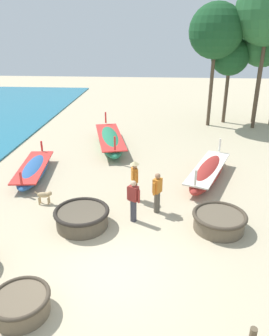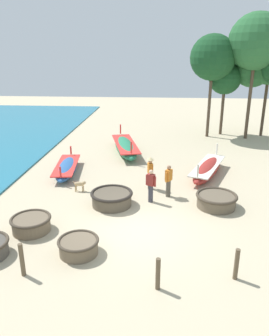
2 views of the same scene
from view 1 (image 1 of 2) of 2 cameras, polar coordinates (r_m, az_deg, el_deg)
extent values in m
plane|color=#BCAD8C|center=(9.74, -3.89, -17.29)|extent=(80.00, 80.00, 0.00)
cylinder|color=brown|center=(11.60, 14.49, -9.08)|extent=(1.70, 1.70, 0.54)
torus|color=#42382B|center=(11.46, 14.62, -7.94)|extent=(1.84, 1.84, 0.14)
cylinder|color=brown|center=(11.52, -9.12, -8.71)|extent=(1.77, 1.77, 0.58)
torus|color=#28231E|center=(11.37, -9.21, -7.47)|extent=(1.91, 1.91, 0.14)
cylinder|color=brown|center=(8.85, -19.10, -21.67)|extent=(1.32, 1.32, 0.50)
torus|color=#42382B|center=(8.68, -19.33, -20.48)|extent=(1.42, 1.42, 0.11)
ellipsoid|color=#285693|center=(15.82, -17.13, -0.34)|extent=(1.59, 4.32, 0.58)
cube|color=red|center=(15.75, -17.21, 0.28)|extent=(1.59, 3.99, 0.06)
cylinder|color=red|center=(17.40, -15.86, 3.70)|extent=(0.10, 0.10, 0.52)
cylinder|color=red|center=(13.92, -19.19, -1.64)|extent=(0.10, 0.10, 0.52)
ellipsoid|color=maroon|center=(15.03, 12.66, -0.78)|extent=(2.64, 4.71, 0.73)
cube|color=silver|center=(14.94, 12.74, 0.04)|extent=(2.54, 4.37, 0.06)
cylinder|color=silver|center=(16.77, 14.63, 3.90)|extent=(0.10, 0.10, 0.65)
cylinder|color=silver|center=(12.86, 10.58, -1.66)|extent=(0.10, 0.10, 0.65)
ellipsoid|color=#237551|center=(18.89, -4.28, 4.80)|extent=(2.57, 5.71, 0.78)
cube|color=red|center=(18.81, -4.31, 5.53)|extent=(2.51, 5.29, 0.06)
cylinder|color=red|center=(21.15, -5.04, 8.74)|extent=(0.10, 0.10, 0.71)
cylinder|color=red|center=(16.25, -3.45, 4.33)|extent=(0.10, 0.10, 0.71)
cylinder|color=#4C473D|center=(12.97, 0.01, -3.93)|extent=(0.22, 0.22, 0.82)
cube|color=orange|center=(12.67, 0.01, -1.20)|extent=(0.30, 0.39, 0.54)
sphere|color=tan|center=(12.52, 0.01, 0.39)|extent=(0.20, 0.20, 0.20)
cylinder|color=orange|center=(12.89, -0.18, -1.00)|extent=(0.09, 0.09, 0.48)
cylinder|color=orange|center=(12.50, 0.20, -1.81)|extent=(0.09, 0.09, 0.48)
cone|color=#D1BC84|center=(12.47, 0.01, 0.94)|extent=(0.36, 0.36, 0.14)
cylinder|color=#4C473D|center=(12.16, 3.93, -5.95)|extent=(0.22, 0.22, 0.82)
cube|color=orange|center=(11.85, 4.02, -3.07)|extent=(0.37, 0.40, 0.54)
sphere|color=#A37556|center=(11.68, 4.07, -1.40)|extent=(0.20, 0.20, 0.20)
cylinder|color=orange|center=(11.70, 3.43, -3.68)|extent=(0.09, 0.09, 0.48)
cylinder|color=orange|center=(12.04, 4.57, -2.91)|extent=(0.09, 0.09, 0.48)
cylinder|color=#383842|center=(11.61, -0.19, -7.42)|extent=(0.22, 0.22, 0.82)
cube|color=maroon|center=(11.28, -0.20, -4.44)|extent=(0.40, 0.36, 0.54)
sphere|color=#DBB28E|center=(11.11, -0.20, -2.70)|extent=(0.20, 0.20, 0.20)
cylinder|color=maroon|center=(11.41, -1.12, -4.38)|extent=(0.09, 0.09, 0.48)
cylinder|color=maroon|center=(11.19, 0.75, -4.95)|extent=(0.09, 0.09, 0.48)
ellipsoid|color=tan|center=(13.16, -15.56, -4.52)|extent=(0.52, 0.21, 0.22)
sphere|color=tan|center=(13.06, -14.56, -4.31)|extent=(0.18, 0.18, 0.18)
cylinder|color=tan|center=(13.22, -16.61, -4.24)|extent=(0.20, 0.04, 0.16)
cylinder|color=tan|center=(13.28, -14.61, -5.37)|extent=(0.06, 0.06, 0.28)
cylinder|color=tan|center=(13.16, -14.79, -5.66)|extent=(0.06, 0.06, 0.28)
cylinder|color=tan|center=(13.39, -16.10, -5.29)|extent=(0.06, 0.06, 0.28)
cylinder|color=tan|center=(13.28, -16.29, -5.58)|extent=(0.06, 0.06, 0.28)
cylinder|color=#4C3D2D|center=(23.61, 20.79, 13.45)|extent=(0.24, 0.24, 5.87)
sphere|color=#286033|center=(23.39, 22.42, 24.00)|extent=(4.11, 4.11, 4.11)
cylinder|color=#4C3D2D|center=(25.24, 20.48, 12.24)|extent=(0.24, 0.24, 4.31)
sphere|color=#286033|center=(24.92, 21.55, 19.47)|extent=(3.02, 3.02, 3.02)
cylinder|color=#4C3D2D|center=(23.45, 13.14, 13.14)|extent=(0.24, 0.24, 4.96)
sphere|color=#194723|center=(23.14, 14.02, 22.16)|extent=(3.47, 3.47, 3.47)
cylinder|color=#4C3D2D|center=(24.64, 15.60, 11.86)|extent=(0.24, 0.24, 3.69)
sphere|color=#194723|center=(24.30, 16.33, 18.21)|extent=(2.58, 2.58, 2.58)
camera|label=2|loc=(3.85, -167.59, -19.52)|focal=35.00mm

